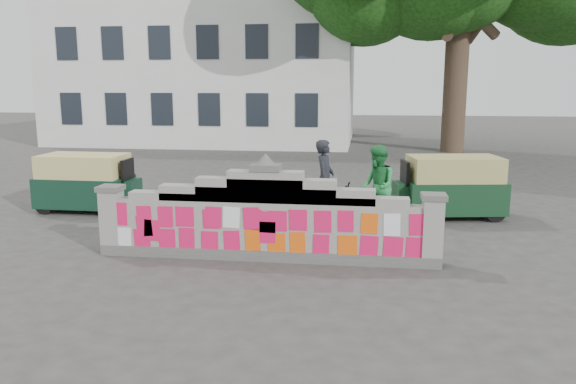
{
  "coord_description": "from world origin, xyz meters",
  "views": [
    {
      "loc": [
        1.77,
        -9.98,
        3.25
      ],
      "look_at": [
        0.28,
        1.0,
        1.1
      ],
      "focal_mm": 35.0,
      "sensor_mm": 36.0,
      "label": 1
    }
  ],
  "objects_px": {
    "cyclist_rider": "(324,190)",
    "rickshaw_right": "(451,186)",
    "pedestrian": "(377,186)",
    "rickshaw_left": "(87,182)",
    "cyclist_bike": "(324,205)"
  },
  "relations": [
    {
      "from": "pedestrian",
      "to": "rickshaw_right",
      "type": "height_order",
      "value": "pedestrian"
    },
    {
      "from": "cyclist_rider",
      "to": "pedestrian",
      "type": "relative_size",
      "value": 0.94
    },
    {
      "from": "cyclist_rider",
      "to": "rickshaw_right",
      "type": "relative_size",
      "value": 0.63
    },
    {
      "from": "cyclist_rider",
      "to": "pedestrian",
      "type": "bearing_deg",
      "value": -73.14
    },
    {
      "from": "rickshaw_left",
      "to": "cyclist_bike",
      "type": "bearing_deg",
      "value": -7.77
    },
    {
      "from": "cyclist_rider",
      "to": "rickshaw_right",
      "type": "xyz_separation_m",
      "value": [
        2.99,
        1.43,
        -0.1
      ]
    },
    {
      "from": "cyclist_bike",
      "to": "rickshaw_left",
      "type": "xyz_separation_m",
      "value": [
        -6.17,
        0.88,
        0.24
      ]
    },
    {
      "from": "pedestrian",
      "to": "rickshaw_left",
      "type": "height_order",
      "value": "pedestrian"
    },
    {
      "from": "cyclist_bike",
      "to": "pedestrian",
      "type": "distance_m",
      "value": 1.28
    },
    {
      "from": "rickshaw_left",
      "to": "pedestrian",
      "type": "bearing_deg",
      "value": -4.73
    },
    {
      "from": "cyclist_bike",
      "to": "cyclist_rider",
      "type": "bearing_deg",
      "value": 96.08
    },
    {
      "from": "cyclist_rider",
      "to": "rickshaw_right",
      "type": "height_order",
      "value": "cyclist_rider"
    },
    {
      "from": "rickshaw_right",
      "to": "cyclist_bike",
      "type": "bearing_deg",
      "value": 16.2
    },
    {
      "from": "pedestrian",
      "to": "rickshaw_left",
      "type": "xyz_separation_m",
      "value": [
        -7.36,
        0.65,
        -0.18
      ]
    },
    {
      "from": "cyclist_bike",
      "to": "rickshaw_left",
      "type": "distance_m",
      "value": 6.24
    }
  ]
}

